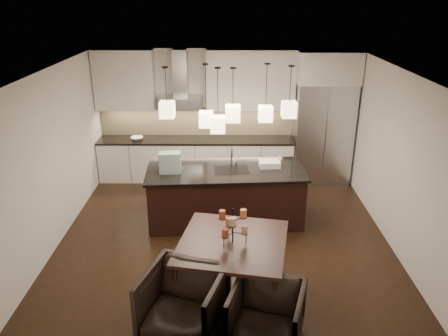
{
  "coord_description": "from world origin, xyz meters",
  "views": [
    {
      "loc": [
        0.03,
        -6.58,
        3.91
      ],
      "look_at": [
        0.0,
        0.2,
        1.15
      ],
      "focal_mm": 35.0,
      "sensor_mm": 36.0,
      "label": 1
    }
  ],
  "objects_px": {
    "refrigerator": "(322,133)",
    "island_body": "(226,196)",
    "armchair_left": "(184,303)",
    "dining_table": "(232,268)",
    "armchair_right": "(266,316)"
  },
  "relations": [
    {
      "from": "island_body",
      "to": "armchair_right",
      "type": "xyz_separation_m",
      "value": [
        0.48,
        -3.03,
        -0.09
      ]
    },
    {
      "from": "dining_table",
      "to": "armchair_left",
      "type": "distance_m",
      "value": 0.95
    },
    {
      "from": "refrigerator",
      "to": "armchair_left",
      "type": "relative_size",
      "value": 2.28
    },
    {
      "from": "island_body",
      "to": "armchair_right",
      "type": "relative_size",
      "value": 3.21
    },
    {
      "from": "island_body",
      "to": "armchair_left",
      "type": "relative_size",
      "value": 2.86
    },
    {
      "from": "island_body",
      "to": "refrigerator",
      "type": "bearing_deg",
      "value": 38.12
    },
    {
      "from": "refrigerator",
      "to": "armchair_right",
      "type": "bearing_deg",
      "value": -108.06
    },
    {
      "from": "refrigerator",
      "to": "armchair_left",
      "type": "distance_m",
      "value": 5.41
    },
    {
      "from": "dining_table",
      "to": "armchair_right",
      "type": "height_order",
      "value": "dining_table"
    },
    {
      "from": "refrigerator",
      "to": "island_body",
      "type": "relative_size",
      "value": 0.8
    },
    {
      "from": "refrigerator",
      "to": "island_body",
      "type": "xyz_separation_m",
      "value": [
        -2.07,
        -1.87,
        -0.6
      ]
    },
    {
      "from": "armchair_left",
      "to": "armchair_right",
      "type": "height_order",
      "value": "armchair_left"
    },
    {
      "from": "armchair_left",
      "to": "refrigerator",
      "type": "bearing_deg",
      "value": 78.62
    },
    {
      "from": "dining_table",
      "to": "armchair_right",
      "type": "distance_m",
      "value": 1.0
    },
    {
      "from": "armchair_left",
      "to": "armchair_right",
      "type": "relative_size",
      "value": 1.12
    }
  ]
}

